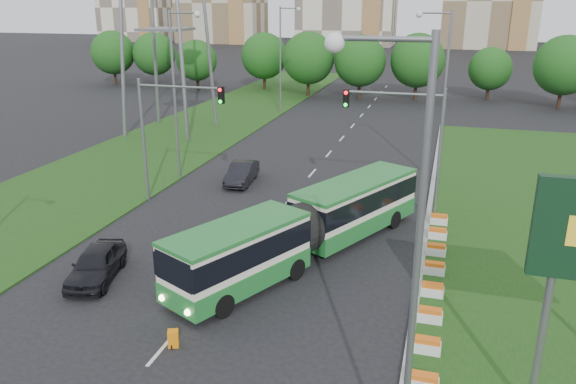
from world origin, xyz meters
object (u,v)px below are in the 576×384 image
(pedestrian, at_px, (173,291))
(car_left_near, at_px, (96,264))
(articulated_bus, at_px, (302,225))
(traffic_mast_left, at_px, (165,122))
(car_left_far, at_px, (242,173))
(shopping_trolley, at_px, (173,339))
(traffic_mast_median, at_px, (412,134))

(pedestrian, bearing_deg, car_left_near, 96.36)
(articulated_bus, bearing_deg, traffic_mast_left, 178.53)
(pedestrian, bearing_deg, car_left_far, 35.24)
(traffic_mast_left, distance_m, shopping_trolley, 17.34)
(car_left_near, bearing_deg, traffic_mast_median, 26.43)
(articulated_bus, xyz_separation_m, car_left_far, (-7.33, 10.66, -0.94))
(car_left_far, height_order, pedestrian, pedestrian)
(articulated_bus, bearing_deg, car_left_far, 150.68)
(car_left_near, distance_m, car_left_far, 15.98)
(traffic_mast_left, height_order, car_left_near, traffic_mast_left)
(car_left_near, relative_size, pedestrian, 2.53)
(articulated_bus, relative_size, car_left_near, 3.64)
(articulated_bus, xyz_separation_m, pedestrian, (-3.86, -6.79, -0.78))
(car_left_near, relative_size, car_left_far, 1.01)
(traffic_mast_left, xyz_separation_m, articulated_bus, (10.37, -5.43, -3.66))
(traffic_mast_median, distance_m, car_left_near, 18.40)
(pedestrian, bearing_deg, shopping_trolley, -129.67)
(articulated_bus, bearing_deg, shopping_trolley, -79.76)
(traffic_mast_median, relative_size, articulated_bus, 0.48)
(traffic_mast_median, xyz_separation_m, articulated_bus, (-4.78, -6.43, -3.66))
(articulated_bus, xyz_separation_m, car_left_near, (-8.67, -5.26, -0.90))
(articulated_bus, xyz_separation_m, shopping_trolley, (-2.64, -9.25, -1.35))
(car_left_near, height_order, shopping_trolley, car_left_near)
(traffic_mast_median, bearing_deg, car_left_far, 160.75)
(traffic_mast_median, height_order, shopping_trolley, traffic_mast_median)
(car_left_near, bearing_deg, pedestrian, -32.18)
(traffic_mast_left, bearing_deg, pedestrian, -61.94)
(car_left_far, bearing_deg, shopping_trolley, -82.43)
(car_left_near, height_order, pedestrian, pedestrian)
(articulated_bus, height_order, car_left_near, articulated_bus)
(traffic_mast_median, height_order, pedestrian, traffic_mast_median)
(car_left_far, bearing_deg, pedestrian, -84.43)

